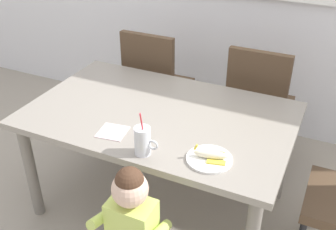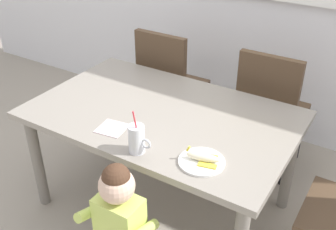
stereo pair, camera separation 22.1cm
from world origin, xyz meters
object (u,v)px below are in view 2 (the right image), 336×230
at_px(toddler_standing, 119,218).
at_px(dining_table, 162,124).
at_px(dining_chair_right, 270,106).
at_px(dining_chair_left, 169,81).
at_px(paper_napkin, 112,128).
at_px(snack_plate, 202,162).
at_px(peeled_banana, 204,157).
at_px(milk_cup, 137,140).

bearing_deg(toddler_standing, dining_table, 104.94).
xyz_separation_m(dining_chair_right, toddler_standing, (-0.26, -1.39, -0.02)).
bearing_deg(dining_chair_left, dining_table, 118.81).
bearing_deg(paper_napkin, toddler_standing, -49.05).
height_order(toddler_standing, snack_plate, toddler_standing).
bearing_deg(paper_napkin, peeled_banana, -0.69).
bearing_deg(snack_plate, dining_table, 143.86).
relative_size(peeled_banana, paper_napkin, 1.17).
relative_size(dining_chair_right, toddler_standing, 1.15).
distance_m(toddler_standing, peeled_banana, 0.50).
relative_size(dining_chair_left, snack_plate, 4.17).
bearing_deg(toddler_standing, paper_napkin, 130.95).
relative_size(dining_chair_right, snack_plate, 4.17).
relative_size(dining_chair_right, peeled_banana, 5.47).
bearing_deg(toddler_standing, dining_chair_left, 112.38).
bearing_deg(snack_plate, milk_cup, -164.58).
distance_m(toddler_standing, paper_napkin, 0.52).
distance_m(dining_chair_left, milk_cup, 1.22).
distance_m(dining_chair_left, peeled_banana, 1.31).
height_order(dining_table, dining_chair_left, dining_chair_left).
bearing_deg(dining_chair_left, toddler_standing, 112.38).
distance_m(dining_chair_left, toddler_standing, 1.47).
distance_m(dining_chair_right, peeled_banana, 1.05).
height_order(dining_table, toddler_standing, toddler_standing).
relative_size(dining_chair_right, milk_cup, 3.82).
relative_size(toddler_standing, snack_plate, 3.64).
bearing_deg(toddler_standing, peeled_banana, 54.27).
distance_m(peeled_banana, paper_napkin, 0.57).
relative_size(milk_cup, snack_plate, 1.09).
height_order(toddler_standing, paper_napkin, toddler_standing).
distance_m(snack_plate, paper_napkin, 0.56).
relative_size(dining_table, milk_cup, 6.20).
distance_m(dining_table, dining_chair_left, 0.80).
height_order(dining_chair_right, peeled_banana, dining_chair_right).
height_order(milk_cup, peeled_banana, milk_cup).
height_order(peeled_banana, paper_napkin, peeled_banana).
xyz_separation_m(toddler_standing, snack_plate, (0.25, 0.35, 0.21)).
bearing_deg(toddler_standing, snack_plate, 54.75).
xyz_separation_m(dining_chair_left, paper_napkin, (0.24, -1.00, 0.19)).
bearing_deg(dining_table, dining_chair_left, 118.81).
xyz_separation_m(milk_cup, peeled_banana, (0.33, 0.09, -0.04)).
bearing_deg(dining_chair_right, dining_chair_left, 2.13).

